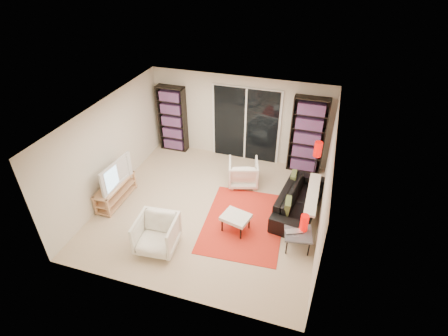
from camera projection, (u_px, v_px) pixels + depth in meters
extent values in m
plane|color=beige|center=(210.00, 208.00, 8.30)|extent=(5.00, 5.00, 0.00)
cube|color=beige|center=(239.00, 118.00, 9.62)|extent=(5.00, 0.02, 2.40)
cube|color=beige|center=(158.00, 247.00, 5.65)|extent=(5.00, 0.02, 2.40)
cube|color=beige|center=(109.00, 148.00, 8.26)|extent=(0.02, 5.00, 2.40)
cube|color=beige|center=(326.00, 186.00, 7.01)|extent=(0.02, 5.00, 2.40)
cube|color=white|center=(208.00, 116.00, 6.97)|extent=(5.00, 5.00, 0.02)
cube|color=white|center=(246.00, 125.00, 9.63)|extent=(1.92, 0.06, 2.16)
cube|color=black|center=(245.00, 125.00, 9.60)|extent=(1.80, 0.02, 2.10)
cube|color=white|center=(245.00, 125.00, 9.59)|extent=(0.05, 0.02, 2.10)
cube|color=black|center=(173.00, 119.00, 10.10)|extent=(0.80, 0.30, 1.95)
cube|color=#9B0A70|center=(172.00, 119.00, 10.09)|extent=(0.70, 0.22, 1.85)
cube|color=black|center=(308.00, 136.00, 9.10)|extent=(0.90, 0.30, 2.10)
cube|color=#9B0A70|center=(308.00, 136.00, 9.09)|extent=(0.80, 0.22, 2.00)
cube|color=tan|center=(114.00, 184.00, 8.27)|extent=(0.40, 1.26, 0.04)
cube|color=tan|center=(116.00, 192.00, 8.40)|extent=(0.40, 1.26, 0.03)
cube|color=tan|center=(117.00, 198.00, 8.51)|extent=(0.40, 1.26, 0.04)
cube|color=tan|center=(95.00, 206.00, 7.97)|extent=(0.05, 0.05, 0.50)
cube|color=tan|center=(123.00, 177.00, 8.91)|extent=(0.05, 0.05, 0.50)
cube|color=tan|center=(108.00, 209.00, 7.89)|extent=(0.05, 0.05, 0.50)
cube|color=tan|center=(135.00, 180.00, 8.83)|extent=(0.05, 0.05, 0.50)
imported|color=black|center=(112.00, 173.00, 8.08)|extent=(0.23, 1.10, 0.63)
cube|color=red|center=(244.00, 222.00, 7.88)|extent=(1.88, 2.45, 0.01)
imported|color=black|center=(299.00, 200.00, 8.06)|extent=(1.08, 2.15, 0.60)
imported|color=white|center=(243.00, 173.00, 8.93)|extent=(0.91, 0.93, 0.69)
imported|color=white|center=(157.00, 234.00, 7.05)|extent=(0.86, 0.88, 0.74)
cube|color=white|center=(236.00, 217.00, 7.49)|extent=(0.67, 0.60, 0.08)
cylinder|color=black|center=(222.00, 225.00, 7.57)|extent=(0.04, 0.04, 0.32)
cylinder|color=black|center=(231.00, 216.00, 7.83)|extent=(0.04, 0.04, 0.32)
cylinder|color=black|center=(241.00, 233.00, 7.37)|extent=(0.04, 0.04, 0.32)
cylinder|color=black|center=(249.00, 223.00, 7.63)|extent=(0.04, 0.04, 0.32)
cube|color=#49494F|center=(298.00, 233.00, 7.06)|extent=(0.64, 0.64, 0.04)
cylinder|color=black|center=(287.00, 247.00, 7.01)|extent=(0.03, 0.03, 0.38)
cylinder|color=black|center=(286.00, 232.00, 7.37)|extent=(0.03, 0.03, 0.38)
cylinder|color=black|center=(309.00, 249.00, 6.96)|extent=(0.03, 0.03, 0.38)
cylinder|color=black|center=(307.00, 233.00, 7.32)|extent=(0.03, 0.03, 0.38)
imported|color=silver|center=(295.00, 233.00, 7.01)|extent=(0.42, 0.35, 0.03)
cylinder|color=red|center=(304.00, 223.00, 7.02)|extent=(0.17, 0.17, 0.37)
cylinder|color=black|center=(311.00, 189.00, 8.90)|extent=(0.21, 0.21, 0.03)
cylinder|color=black|center=(314.00, 173.00, 8.62)|extent=(0.03, 0.03, 1.04)
cylinder|color=red|center=(318.00, 149.00, 8.24)|extent=(0.19, 0.19, 0.37)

